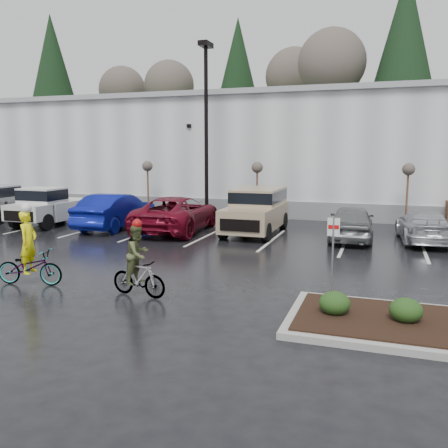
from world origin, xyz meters
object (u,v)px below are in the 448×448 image
(pickup_white, at_px, (55,205))
(cyclist_olive, at_px, (138,268))
(fire_lane_sign, at_px, (333,249))
(car_blue, at_px, (116,211))
(sapling_mid, at_px, (257,171))
(car_grey, at_px, (351,222))
(lamppost, at_px, (206,113))
(pickup_silver, at_px, (9,202))
(sapling_east, at_px, (408,173))
(car_red, at_px, (177,214))
(sapling_west, at_px, (148,169))
(suv_tan, at_px, (255,211))
(cyclist_hivis, at_px, (29,260))
(car_far_silver, at_px, (423,226))

(pickup_white, relative_size, cyclist_olive, 2.53)
(fire_lane_sign, bearing_deg, car_blue, 143.21)
(sapling_mid, distance_m, car_grey, 6.74)
(lamppost, relative_size, car_grey, 2.06)
(pickup_silver, xyz_separation_m, car_grey, (18.36, -0.22, -0.22))
(pickup_silver, distance_m, car_grey, 18.36)
(fire_lane_sign, xyz_separation_m, cyclist_olive, (-4.87, -0.99, -0.64))
(lamppost, height_order, pickup_white, lamppost)
(sapling_east, xyz_separation_m, car_red, (-10.30, -4.21, -1.90))
(lamppost, height_order, sapling_west, lamppost)
(sapling_mid, bearing_deg, car_red, -123.66)
(sapling_east, bearing_deg, car_grey, -121.20)
(sapling_mid, xyz_separation_m, sapling_east, (7.50, 0.00, 0.00))
(fire_lane_sign, distance_m, car_grey, 8.99)
(suv_tan, distance_m, car_grey, 4.31)
(sapling_west, xyz_separation_m, car_grey, (11.68, -3.83, -1.97))
(pickup_white, height_order, car_grey, pickup_white)
(lamppost, bearing_deg, sapling_west, 165.96)
(lamppost, distance_m, suv_tan, 6.31)
(fire_lane_sign, xyz_separation_m, car_grey, (-0.12, 8.97, -0.64))
(suv_tan, bearing_deg, lamppost, 142.57)
(suv_tan, relative_size, car_grey, 1.14)
(fire_lane_sign, relative_size, pickup_white, 0.42)
(sapling_west, height_order, fire_lane_sign, sapling_west)
(suv_tan, distance_m, cyclist_hivis, 10.96)
(pickup_white, bearing_deg, pickup_silver, 170.09)
(sapling_east, relative_size, car_far_silver, 0.69)
(fire_lane_sign, xyz_separation_m, cyclist_hivis, (-8.33, -1.02, -0.68))
(pickup_white, xyz_separation_m, cyclist_olive, (10.14, -9.57, -0.22))
(lamppost, distance_m, pickup_silver, 11.96)
(sapling_west, relative_size, pickup_silver, 0.62)
(sapling_east, distance_m, cyclist_olive, 15.62)
(car_grey, bearing_deg, car_red, 0.34)
(car_red, bearing_deg, car_blue, -1.39)
(pickup_silver, xyz_separation_m, pickup_white, (3.48, -0.61, 0.00))
(pickup_white, bearing_deg, car_red, 0.08)
(suv_tan, height_order, cyclist_olive, suv_tan)
(car_far_silver, xyz_separation_m, cyclist_olive, (-7.62, -10.43, 0.10))
(lamppost, xyz_separation_m, pickup_white, (-7.20, -3.22, -4.71))
(suv_tan, distance_m, car_far_silver, 7.19)
(car_blue, relative_size, car_far_silver, 1.13)
(pickup_silver, distance_m, cyclist_olive, 17.00)
(pickup_white, xyz_separation_m, car_blue, (3.71, -0.14, -0.12))
(sapling_mid, distance_m, cyclist_hivis, 14.29)
(car_blue, bearing_deg, car_red, -178.45)
(pickup_white, bearing_deg, suv_tan, 3.40)
(sapling_mid, bearing_deg, pickup_white, -156.51)
(car_grey, relative_size, cyclist_hivis, 1.91)
(car_red, bearing_deg, sapling_east, -161.78)
(sapling_west, distance_m, suv_tan, 8.38)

